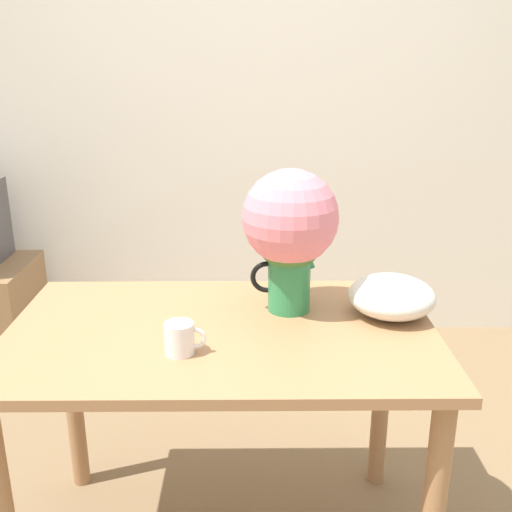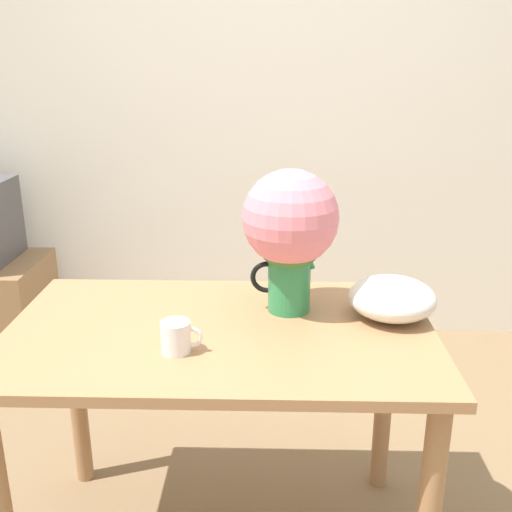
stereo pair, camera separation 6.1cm
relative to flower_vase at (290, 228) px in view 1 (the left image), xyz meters
The scene contains 5 objects.
wall_back 1.54m from the flower_vase, 93.82° to the left, with size 8.00×0.05×2.60m.
table 0.45m from the flower_vase, 146.28° to the right, with size 1.21×0.74×0.77m.
flower_vase is the anchor object (origin of this frame).
coffee_mug 0.46m from the flower_vase, 136.58° to the right, with size 0.11×0.08×0.08m.
white_bowl 0.36m from the flower_vase, ahead, with size 0.26×0.26×0.12m.
Camera 1 is at (-0.01, -1.37, 1.50)m, focal length 42.00 mm.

